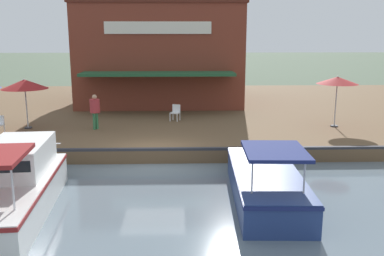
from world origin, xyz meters
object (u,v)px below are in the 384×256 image
Objects in this scene: waterfront_restaurant at (161,52)px; cafe_chair_facing_river at (175,112)px; motorboat_mid_row at (17,182)px; patio_umbrella_near_quay_edge at (25,84)px; tree_behind_restaurant at (216,30)px; motorboat_outer_channel at (263,177)px; tree_upstream_bank at (108,35)px; person_near_entrance at (95,108)px; patio_umbrella_back_row at (337,81)px.

waterfront_restaurant reaches higher than cafe_chair_facing_river.
patio_umbrella_near_quay_edge is at bearing -163.13° from motorboat_mid_row.
tree_behind_restaurant is (-21.75, 7.69, 4.61)m from motorboat_mid_row.
motorboat_outer_channel is (7.65, 10.05, -2.15)m from patio_umbrella_near_quay_edge.
motorboat_outer_channel is at bearing 22.34° from tree_upstream_bank.
waterfront_restaurant is 17.47m from motorboat_outer_channel.
patio_umbrella_near_quay_edge reaches higher than cafe_chair_facing_river.
person_near_entrance is at bearing -137.63° from motorboat_outer_channel.
motorboat_outer_channel is at bearing -0.59° from tree_behind_restaurant.
cafe_chair_facing_river is 12.71m from tree_behind_restaurant.
patio_umbrella_back_row is 9.40m from motorboat_outer_channel.
motorboat_outer_channel is 20.96m from tree_upstream_bank.
patio_umbrella_near_quay_edge is at bearing -127.29° from motorboat_outer_channel.
patio_umbrella_back_row is 1.49× the size of person_near_entrance.
patio_umbrella_near_quay_edge is at bearing -11.32° from tree_upstream_bank.
tree_upstream_bank is (-11.60, -1.09, 3.38)m from person_near_entrance.
patio_umbrella_back_row is at bearing 89.79° from patio_umbrella_near_quay_edge.
motorboat_outer_channel is 21.46m from tree_behind_restaurant.
patio_umbrella_near_quay_edge is 9.08m from motorboat_mid_row.
patio_umbrella_near_quay_edge is at bearing -34.34° from waterfront_restaurant.
tree_behind_restaurant is (-13.32, -4.83, 2.52)m from patio_umbrella_back_row.
tree_behind_restaurant reaches higher than tree_upstream_bank.
patio_umbrella_near_quay_edge is 0.37× the size of motorboat_outer_channel.
tree_behind_restaurant is at bearing -160.07° from patio_umbrella_back_row.
tree_upstream_bank is (-11.30, 2.26, 2.28)m from patio_umbrella_near_quay_edge.
person_near_entrance is at bearing 174.58° from motorboat_mid_row.
cafe_chair_facing_river is at bearing 117.79° from person_near_entrance.
tree_upstream_bank is (-9.58, -4.93, 3.96)m from cafe_chair_facing_river.
tree_behind_restaurant reaches higher than motorboat_outer_channel.
patio_umbrella_near_quay_edge is 12.81m from motorboat_outer_channel.
cafe_chair_facing_river is at bearing 7.71° from waterfront_restaurant.
patio_umbrella_near_quay_edge is at bearing -76.55° from cafe_chair_facing_river.
motorboat_outer_channel is (16.71, 3.86, -3.28)m from waterfront_restaurant.
patio_umbrella_back_row is at bearing 77.35° from cafe_chair_facing_river.
waterfront_restaurant reaches higher than person_near_entrance.
waterfront_restaurant is 4.26× the size of patio_umbrella_back_row.
patio_umbrella_back_row is 0.40× the size of tree_upstream_bank.
motorboat_mid_row is at bearing -5.42° from person_near_entrance.
patio_umbrella_back_row reaches higher than cafe_chair_facing_river.
tree_upstream_bank reaches higher than motorboat_outer_channel.
patio_umbrella_back_row reaches higher than motorboat_outer_channel.
cafe_chair_facing_river is 0.13× the size of motorboat_outer_channel.
motorboat_mid_row is (8.48, 2.57, -1.96)m from patio_umbrella_near_quay_edge.
cafe_chair_facing_river is (-1.78, -7.91, -1.81)m from patio_umbrella_back_row.
patio_umbrella_back_row is 2.96× the size of cafe_chair_facing_river.
tree_upstream_bank is at bearing -152.78° from cafe_chair_facing_river.
patio_umbrella_near_quay_edge reaches higher than motorboat_outer_channel.
cafe_chair_facing_river is 11.20m from motorboat_mid_row.
waterfront_restaurant reaches higher than motorboat_outer_channel.
motorboat_mid_row is at bearing 0.90° from tree_upstream_bank.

